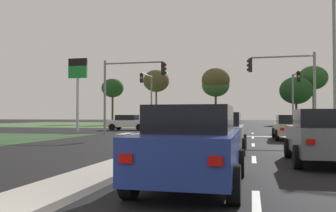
{
  "coord_description": "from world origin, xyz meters",
  "views": [
    {
      "loc": [
        3.44,
        -2.39,
        1.4
      ],
      "look_at": [
        -3.69,
        28.1,
        2.28
      ],
      "focal_mm": 38.36,
      "sensor_mm": 36.0,
      "label": 1
    }
  ],
  "objects_px": {
    "traffic_signal_near_left": "(127,83)",
    "treeline_second": "(156,81)",
    "pedestrian_at_median": "(225,117)",
    "treeline_fifth": "(313,78)",
    "car_grey_near": "(324,136)",
    "traffic_signal_far_right": "(295,90)",
    "traffic_signal_far_left": "(148,91)",
    "car_white_third": "(128,122)",
    "traffic_signal_near_right": "(289,79)",
    "treeline_near": "(113,88)",
    "car_red_fifth": "(199,122)",
    "car_silver_eighth": "(219,132)",
    "treeline_third": "(216,80)",
    "car_teal_seventh": "(211,120)",
    "treeline_sixth": "(296,90)",
    "car_beige_second": "(292,127)",
    "car_blue_sixth": "(193,146)",
    "fuel_price_totem": "(78,78)",
    "treeline_fourth": "(216,85)"
  },
  "relations": [
    {
      "from": "traffic_signal_far_left",
      "to": "pedestrian_at_median",
      "type": "height_order",
      "value": "traffic_signal_far_left"
    },
    {
      "from": "traffic_signal_far_left",
      "to": "fuel_price_totem",
      "type": "height_order",
      "value": "fuel_price_totem"
    },
    {
      "from": "car_blue_sixth",
      "to": "fuel_price_totem",
      "type": "distance_m",
      "value": 27.46
    },
    {
      "from": "car_beige_second",
      "to": "pedestrian_at_median",
      "type": "bearing_deg",
      "value": 103.44
    },
    {
      "from": "treeline_fifth",
      "to": "pedestrian_at_median",
      "type": "bearing_deg",
      "value": -124.85
    },
    {
      "from": "treeline_fourth",
      "to": "car_white_third",
      "type": "bearing_deg",
      "value": -102.18
    },
    {
      "from": "car_teal_seventh",
      "to": "treeline_fourth",
      "type": "height_order",
      "value": "treeline_fourth"
    },
    {
      "from": "treeline_fifth",
      "to": "treeline_near",
      "type": "bearing_deg",
      "value": -172.8
    },
    {
      "from": "traffic_signal_far_left",
      "to": "treeline_third",
      "type": "height_order",
      "value": "treeline_third"
    },
    {
      "from": "car_grey_near",
      "to": "traffic_signal_far_right",
      "type": "height_order",
      "value": "traffic_signal_far_right"
    },
    {
      "from": "car_grey_near",
      "to": "treeline_sixth",
      "type": "bearing_deg",
      "value": 84.28
    },
    {
      "from": "car_red_fifth",
      "to": "pedestrian_at_median",
      "type": "relative_size",
      "value": 2.36
    },
    {
      "from": "traffic_signal_far_right",
      "to": "treeline_sixth",
      "type": "xyz_separation_m",
      "value": [
        3.08,
        25.74,
        1.71
      ]
    },
    {
      "from": "car_silver_eighth",
      "to": "treeline_third",
      "type": "height_order",
      "value": "treeline_third"
    },
    {
      "from": "fuel_price_totem",
      "to": "treeline_fourth",
      "type": "distance_m",
      "value": 33.31
    },
    {
      "from": "car_white_third",
      "to": "car_grey_near",
      "type": "bearing_deg",
      "value": 31.92
    },
    {
      "from": "car_red_fifth",
      "to": "traffic_signal_near_left",
      "type": "height_order",
      "value": "traffic_signal_near_left"
    },
    {
      "from": "pedestrian_at_median",
      "to": "treeline_fifth",
      "type": "bearing_deg",
      "value": -8.21
    },
    {
      "from": "car_teal_seventh",
      "to": "traffic_signal_near_left",
      "type": "height_order",
      "value": "traffic_signal_near_left"
    },
    {
      "from": "car_beige_second",
      "to": "car_red_fifth",
      "type": "xyz_separation_m",
      "value": [
        -7.04,
        10.5,
        0.06
      ]
    },
    {
      "from": "traffic_signal_near_right",
      "to": "treeline_near",
      "type": "bearing_deg",
      "value": 127.66
    },
    {
      "from": "car_white_third",
      "to": "treeline_fifth",
      "type": "height_order",
      "value": "treeline_fifth"
    },
    {
      "from": "car_beige_second",
      "to": "car_teal_seventh",
      "type": "relative_size",
      "value": 1.05
    },
    {
      "from": "car_beige_second",
      "to": "car_red_fifth",
      "type": "bearing_deg",
      "value": 123.86
    },
    {
      "from": "treeline_fourth",
      "to": "treeline_fifth",
      "type": "bearing_deg",
      "value": 11.52
    },
    {
      "from": "car_grey_near",
      "to": "treeline_sixth",
      "type": "xyz_separation_m",
      "value": [
        5.16,
        51.55,
        4.87
      ]
    },
    {
      "from": "car_white_third",
      "to": "traffic_signal_near_left",
      "type": "relative_size",
      "value": 0.78
    },
    {
      "from": "car_silver_eighth",
      "to": "traffic_signal_near_right",
      "type": "xyz_separation_m",
      "value": [
        3.8,
        11.6,
        3.16
      ]
    },
    {
      "from": "traffic_signal_far_right",
      "to": "treeline_second",
      "type": "bearing_deg",
      "value": 129.14
    },
    {
      "from": "car_blue_sixth",
      "to": "treeline_sixth",
      "type": "xyz_separation_m",
      "value": [
        8.39,
        55.85,
        4.87
      ]
    },
    {
      "from": "traffic_signal_far_left",
      "to": "treeline_sixth",
      "type": "distance_m",
      "value": 31.26
    },
    {
      "from": "car_teal_seventh",
      "to": "traffic_signal_near_right",
      "type": "bearing_deg",
      "value": 107.36
    },
    {
      "from": "car_beige_second",
      "to": "treeline_near",
      "type": "distance_m",
      "value": 47.24
    },
    {
      "from": "car_beige_second",
      "to": "traffic_signal_far_right",
      "type": "xyz_separation_m",
      "value": [
        1.86,
        14.75,
        3.22
      ]
    },
    {
      "from": "treeline_fifth",
      "to": "car_silver_eighth",
      "type": "bearing_deg",
      "value": -102.74
    },
    {
      "from": "car_teal_seventh",
      "to": "treeline_sixth",
      "type": "height_order",
      "value": "treeline_sixth"
    },
    {
      "from": "traffic_signal_near_right",
      "to": "treeline_fifth",
      "type": "relative_size",
      "value": 0.57
    },
    {
      "from": "traffic_signal_near_right",
      "to": "treeline_sixth",
      "type": "distance_m",
      "value": 37.48
    },
    {
      "from": "car_teal_seventh",
      "to": "treeline_sixth",
      "type": "bearing_deg",
      "value": -140.99
    },
    {
      "from": "treeline_fourth",
      "to": "car_grey_near",
      "type": "bearing_deg",
      "value": -80.89
    },
    {
      "from": "car_red_fifth",
      "to": "traffic_signal_far_left",
      "type": "height_order",
      "value": "traffic_signal_far_left"
    },
    {
      "from": "car_silver_eighth",
      "to": "traffic_signal_far_right",
      "type": "height_order",
      "value": "traffic_signal_far_right"
    },
    {
      "from": "treeline_near",
      "to": "car_red_fifth",
      "type": "bearing_deg",
      "value": -54.66
    },
    {
      "from": "car_red_fifth",
      "to": "car_blue_sixth",
      "type": "xyz_separation_m",
      "value": [
        3.59,
        -25.87,
        -0.0
      ]
    },
    {
      "from": "traffic_signal_near_left",
      "to": "treeline_second",
      "type": "distance_m",
      "value": 38.34
    },
    {
      "from": "car_blue_sixth",
      "to": "treeline_sixth",
      "type": "bearing_deg",
      "value": 81.46
    },
    {
      "from": "car_teal_seventh",
      "to": "fuel_price_totem",
      "type": "distance_m",
      "value": 24.69
    },
    {
      "from": "traffic_signal_far_left",
      "to": "traffic_signal_near_right",
      "type": "bearing_deg",
      "value": -41.05
    },
    {
      "from": "car_white_third",
      "to": "treeline_fifth",
      "type": "bearing_deg",
      "value": 144.42
    },
    {
      "from": "traffic_signal_far_right",
      "to": "fuel_price_totem",
      "type": "height_order",
      "value": "fuel_price_totem"
    }
  ]
}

